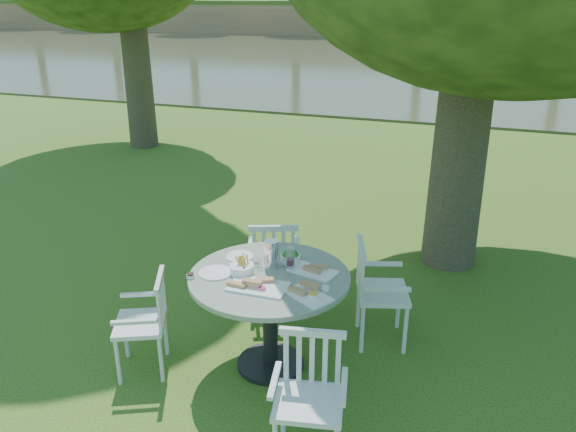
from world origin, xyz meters
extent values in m
plane|color=#23420D|center=(0.00, 0.00, 0.00)|extent=(140.00, 140.00, 0.00)
cylinder|color=black|center=(0.29, -1.05, 0.02)|extent=(0.56, 0.56, 0.04)
cylinder|color=black|center=(0.29, -1.05, 0.43)|extent=(0.12, 0.12, 0.77)
cylinder|color=gray|center=(0.29, -1.05, 0.83)|extent=(1.27, 1.27, 0.04)
cylinder|color=silver|center=(1.32, -0.50, 0.23)|extent=(0.04, 0.04, 0.46)
cylinder|color=silver|center=(1.19, -0.11, 0.23)|extent=(0.04, 0.04, 0.46)
cylinder|color=silver|center=(0.97, -0.61, 0.23)|extent=(0.04, 0.04, 0.46)
cylinder|color=silver|center=(0.84, -0.22, 0.23)|extent=(0.04, 0.04, 0.46)
cube|color=silver|center=(1.08, -0.36, 0.48)|extent=(0.55, 0.58, 0.04)
cube|color=silver|center=(0.89, -0.42, 0.70)|extent=(0.18, 0.46, 0.47)
cylinder|color=silver|center=(0.07, 0.18, 0.23)|extent=(0.04, 0.04, 0.45)
cylinder|color=silver|center=(-0.31, 0.04, 0.23)|extent=(0.04, 0.04, 0.45)
cylinder|color=silver|center=(0.20, -0.16, 0.23)|extent=(0.04, 0.04, 0.45)
cylinder|color=silver|center=(-0.18, -0.30, 0.23)|extent=(0.04, 0.04, 0.45)
cube|color=silver|center=(-0.05, -0.06, 0.47)|extent=(0.58, 0.56, 0.04)
cube|color=silver|center=(0.02, -0.25, 0.68)|extent=(0.45, 0.20, 0.46)
cylinder|color=silver|center=(-0.91, -1.35, 0.21)|extent=(0.03, 0.03, 0.42)
cylinder|color=silver|center=(-0.75, -1.68, 0.21)|extent=(0.03, 0.03, 0.42)
cylinder|color=silver|center=(-0.61, -1.20, 0.21)|extent=(0.03, 0.03, 0.42)
cylinder|color=silver|center=(-0.45, -1.54, 0.21)|extent=(0.03, 0.03, 0.42)
cube|color=silver|center=(-0.68, -1.44, 0.44)|extent=(0.54, 0.55, 0.04)
cube|color=silver|center=(-0.51, -1.36, 0.63)|extent=(0.22, 0.40, 0.43)
cylinder|color=silver|center=(0.67, -1.77, 0.22)|extent=(0.03, 0.03, 0.43)
cylinder|color=silver|center=(1.05, -1.70, 0.22)|extent=(0.03, 0.03, 0.43)
cube|color=silver|center=(0.90, -1.91, 0.45)|extent=(0.52, 0.49, 0.04)
cube|color=silver|center=(0.86, -1.72, 0.66)|extent=(0.44, 0.13, 0.44)
cube|color=white|center=(0.29, -1.27, 0.86)|extent=(0.45, 0.28, 0.02)
cube|color=white|center=(0.68, -1.27, 0.86)|extent=(0.41, 0.36, 0.01)
cube|color=white|center=(0.60, -0.88, 0.86)|extent=(0.41, 0.29, 0.02)
cylinder|color=white|center=(-0.12, -1.17, 0.86)|extent=(0.27, 0.27, 0.01)
cylinder|color=white|center=(-0.06, -0.83, 0.86)|extent=(0.23, 0.23, 0.01)
cylinder|color=white|center=(0.08, -1.10, 0.89)|extent=(0.19, 0.19, 0.08)
cylinder|color=white|center=(0.36, -0.75, 0.88)|extent=(0.16, 0.16, 0.05)
cylinder|color=silver|center=(0.25, -0.91, 0.97)|extent=(0.11, 0.11, 0.23)
cylinder|color=white|center=(0.42, -0.91, 0.95)|extent=(0.07, 0.07, 0.20)
cylinder|color=white|center=(0.12, -0.90, 0.90)|extent=(0.06, 0.06, 0.10)
cylinder|color=white|center=(0.17, -0.96, 0.91)|extent=(0.06, 0.06, 0.11)
cylinder|color=white|center=(0.34, -1.32, 0.87)|extent=(0.06, 0.06, 0.03)
cylinder|color=white|center=(0.72, -1.28, 0.87)|extent=(0.07, 0.07, 0.03)
cylinder|color=white|center=(0.78, -1.15, 0.87)|extent=(0.06, 0.06, 0.03)
cylinder|color=white|center=(-0.27, -1.30, 0.87)|extent=(0.06, 0.06, 0.03)
cube|color=#393D24|center=(0.00, 23.00, 0.00)|extent=(100.00, 28.00, 0.12)
cube|color=olive|center=(0.00, 38.50, 1.10)|extent=(100.00, 3.00, 2.20)
cube|color=#23420D|center=(0.00, 46.00, 2.35)|extent=(100.00, 18.00, 0.30)
camera|label=1|loc=(1.76, -4.70, 2.90)|focal=35.00mm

